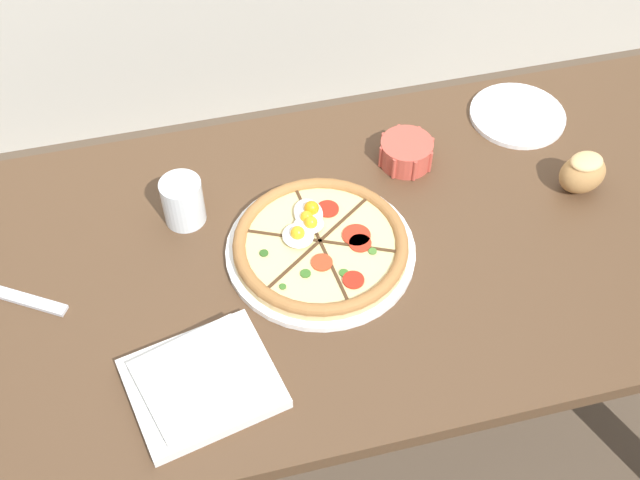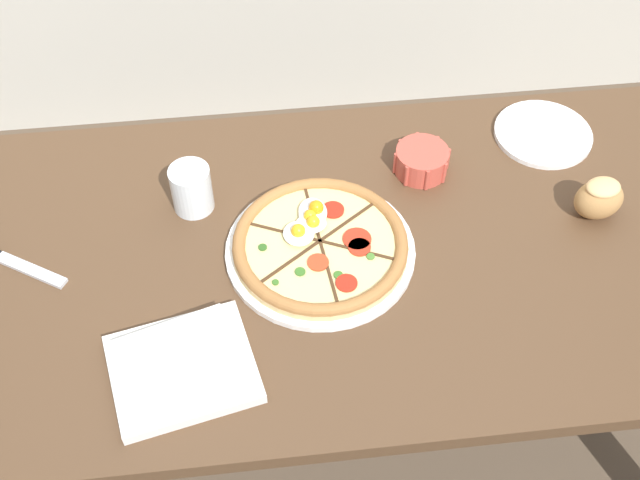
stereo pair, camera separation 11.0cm
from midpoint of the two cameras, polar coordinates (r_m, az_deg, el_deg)
The scene contains 9 objects.
ground_plane at distance 1.97m, azimuth 3.22°, elevation -14.24°, with size 12.00×12.00×0.00m, color brown.
dining_table at distance 1.43m, azimuth 4.30°, elevation -3.40°, with size 1.51×0.71×0.73m.
pizza at distance 1.33m, azimuth 2.35°, elevation -0.37°, with size 0.32×0.32×0.06m.
ramekin_bowl at distance 1.47m, azimuth 9.38°, elevation 5.51°, with size 0.10×0.10×0.05m.
napkin_folded at distance 1.21m, azimuth -7.19°, elevation -9.08°, with size 0.24×0.22×0.04m.
bread_piece_near at distance 1.47m, azimuth 21.29°, elevation 2.71°, with size 0.09×0.08×0.08m.
knife_main at distance 1.41m, azimuth -19.36°, elevation -1.41°, with size 0.20×0.14×0.01m.
water_glass at distance 1.39m, azimuth -6.88°, elevation 3.39°, with size 0.07×0.07×0.09m.
side_saucer at distance 1.61m, azimuth 17.50°, elevation 7.12°, with size 0.19×0.19×0.01m.
Camera 2 is at (-0.15, -0.84, 1.78)m, focal length 45.00 mm.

